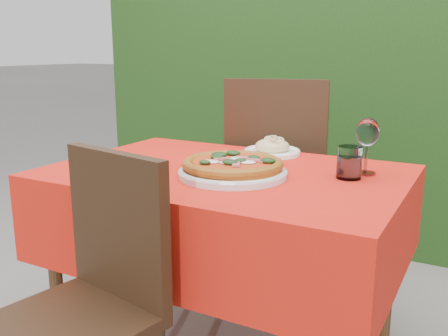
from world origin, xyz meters
The scene contains 9 objects.
hedge centered at (0.00, 1.55, 0.92)m, with size 3.20×0.55×1.78m.
dining_table centered at (0.00, 0.00, 0.60)m, with size 1.26×0.86×0.75m.
chair_near centered at (-0.12, -0.58, 0.51)m, with size 0.47×0.47×0.89m.
chair_far centered at (-0.07, 0.66, 0.60)m, with size 0.58×0.58×1.04m.
pizza_plate centered at (0.07, -0.07, 0.78)m, with size 0.45×0.45×0.07m.
pasta_plate centered at (0.04, 0.34, 0.77)m, with size 0.23×0.23×0.07m.
water_glass centered at (0.42, 0.09, 0.80)m, with size 0.08×0.08×0.11m.
wine_glass centered at (0.46, 0.18, 0.89)m, with size 0.08×0.08×0.20m.
fork centered at (-0.33, -0.07, 0.75)m, with size 0.03×0.21×0.01m, color #B7B7BE.
Camera 1 is at (0.83, -1.55, 1.18)m, focal length 40.00 mm.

